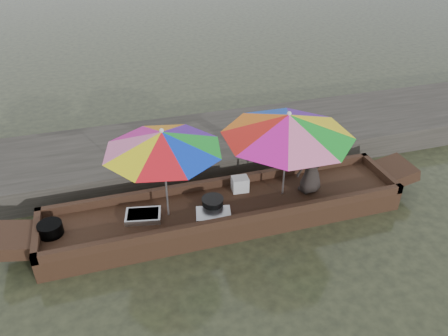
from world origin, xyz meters
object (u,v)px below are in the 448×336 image
object	(u,v)px
vendor	(312,164)
umbrella_bow	(165,174)
boat_hull	(226,212)
tray_scallop	(213,214)
supply_bag	(240,184)
charcoal_grill	(213,203)
umbrella_stern	(286,155)
cooking_pot	(50,229)
tray_crayfish	(143,216)

from	to	relation	value
vendor	umbrella_bow	size ratio (longest dim) A/B	0.60
vendor	boat_hull	bearing A→B (deg)	-20.90
tray_scallop	supply_bag	distance (m)	0.85
tray_scallop	umbrella_bow	xyz separation A→B (m)	(-0.69, 0.24, 0.74)
boat_hull	charcoal_grill	xyz separation A→B (m)	(-0.23, -0.02, 0.26)
supply_bag	umbrella_stern	xyz separation A→B (m)	(0.67, -0.31, 0.65)
cooking_pot	tray_scallop	distance (m)	2.50
tray_scallop	charcoal_grill	distance (m)	0.23
vendor	supply_bag	bearing A→B (deg)	-36.33
cooking_pot	umbrella_bow	xyz separation A→B (m)	(1.80, -0.04, 0.68)
charcoal_grill	boat_hull	bearing A→B (deg)	5.78
boat_hull	tray_crayfish	bearing A→B (deg)	179.08
supply_bag	boat_hull	bearing A→B (deg)	-138.77
charcoal_grill	umbrella_stern	world-z (taller)	umbrella_stern
boat_hull	vendor	distance (m)	1.67
tray_crayfish	tray_scallop	distance (m)	1.12
cooking_pot	supply_bag	size ratio (longest dim) A/B	1.32
cooking_pot	tray_scallop	size ratio (longest dim) A/B	0.67
charcoal_grill	vendor	size ratio (longest dim) A/B	0.32
supply_bag	vendor	size ratio (longest dim) A/B	0.26
cooking_pot	umbrella_stern	distance (m)	3.86
tray_scallop	boat_hull	bearing A→B (deg)	40.90
supply_bag	cooking_pot	bearing A→B (deg)	-175.08
boat_hull	tray_scallop	xyz separation A→B (m)	(-0.28, -0.24, 0.21)
cooking_pot	umbrella_bow	distance (m)	1.92
cooking_pot	umbrella_stern	size ratio (longest dim) A/B	0.17
boat_hull	umbrella_stern	bearing A→B (deg)	0.00
boat_hull	umbrella_stern	distance (m)	1.40
tray_scallop	vendor	size ratio (longest dim) A/B	0.51
boat_hull	tray_crayfish	world-z (taller)	tray_crayfish
tray_crayfish	vendor	distance (m)	2.92
boat_hull	supply_bag	world-z (taller)	supply_bag
cooking_pot	charcoal_grill	distance (m)	2.54
boat_hull	charcoal_grill	bearing A→B (deg)	-174.22
boat_hull	vendor	world-z (taller)	vendor
umbrella_bow	umbrella_stern	size ratio (longest dim) A/B	0.84
cooking_pot	tray_crayfish	bearing A→B (deg)	-0.82
tray_crayfish	supply_bag	distance (m)	1.75
tray_scallop	umbrella_bow	size ratio (longest dim) A/B	0.31
boat_hull	cooking_pot	world-z (taller)	cooking_pot
boat_hull	charcoal_grill	world-z (taller)	charcoal_grill
umbrella_stern	vendor	bearing A→B (deg)	-4.72
supply_bag	umbrella_bow	world-z (taller)	umbrella_bow
charcoal_grill	umbrella_bow	world-z (taller)	umbrella_bow
tray_crayfish	umbrella_bow	bearing A→B (deg)	-3.15
tray_crayfish	supply_bag	world-z (taller)	supply_bag
vendor	tray_crayfish	bearing A→B (deg)	-20.62
tray_crayfish	vendor	xyz separation A→B (m)	(2.88, -0.06, 0.50)
vendor	umbrella_bow	xyz separation A→B (m)	(-2.48, 0.04, 0.23)
tray_scallop	vendor	xyz separation A→B (m)	(1.79, 0.21, 0.51)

